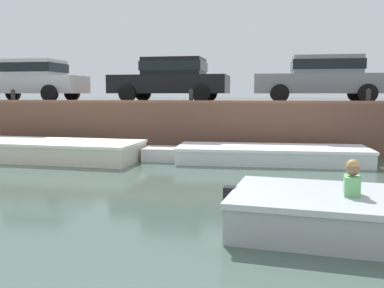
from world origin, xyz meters
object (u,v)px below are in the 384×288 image
(boat_moored_central_white, at_px, (262,154))
(mooring_bollard_west, at_px, (13,95))
(car_left_inner_black, at_px, (172,78))
(mooring_bollard_mid, at_px, (191,95))
(car_centre_grey, at_px, (322,77))
(boat_moored_west_cream, at_px, (34,150))
(car_leftmost_silver, at_px, (31,79))
(mooring_bollard_east, at_px, (368,95))

(boat_moored_central_white, distance_m, mooring_bollard_west, 8.76)
(car_left_inner_black, height_order, mooring_bollard_mid, car_left_inner_black)
(car_centre_grey, distance_m, mooring_bollard_west, 10.55)
(boat_moored_central_white, height_order, mooring_bollard_west, mooring_bollard_west)
(boat_moored_central_white, distance_m, car_centre_grey, 4.38)
(boat_moored_west_cream, height_order, mooring_bollard_mid, mooring_bollard_mid)
(boat_moored_central_white, bearing_deg, car_left_inner_black, 135.10)
(car_leftmost_silver, bearing_deg, mooring_bollard_mid, -13.39)
(boat_moored_west_cream, distance_m, mooring_bollard_mid, 5.04)
(boat_moored_central_white, xyz_separation_m, mooring_bollard_east, (3.13, 1.70, 1.62))
(car_leftmost_silver, distance_m, mooring_bollard_east, 11.85)
(mooring_bollard_east, bearing_deg, car_leftmost_silver, 172.67)
(boat_moored_west_cream, bearing_deg, car_centre_grey, 23.32)
(mooring_bollard_west, bearing_deg, mooring_bollard_east, 0.00)
(car_left_inner_black, distance_m, mooring_bollard_mid, 1.88)
(boat_moored_west_cream, bearing_deg, boat_moored_central_white, 4.09)
(mooring_bollard_mid, distance_m, mooring_bollard_east, 5.40)
(boat_moored_central_white, xyz_separation_m, car_centre_grey, (1.98, 3.21, 2.23))
(car_leftmost_silver, xyz_separation_m, car_centre_grey, (10.59, 0.00, 0.00))
(mooring_bollard_mid, bearing_deg, car_centre_grey, 19.56)
(boat_moored_central_white, relative_size, mooring_bollard_mid, 13.94)
(car_centre_grey, bearing_deg, boat_moored_west_cream, -156.68)
(car_leftmost_silver, bearing_deg, car_left_inner_black, -0.01)
(boat_moored_west_cream, relative_size, car_centre_grey, 1.57)
(car_leftmost_silver, bearing_deg, boat_moored_west_cream, -60.66)
(boat_moored_central_white, relative_size, car_centre_grey, 1.41)
(car_centre_grey, relative_size, mooring_bollard_west, 9.88)
(car_leftmost_silver, distance_m, car_centre_grey, 10.59)
(boat_moored_west_cream, height_order, boat_moored_central_white, boat_moored_west_cream)
(car_leftmost_silver, bearing_deg, car_centre_grey, 0.00)
(car_left_inner_black, relative_size, mooring_bollard_east, 9.43)
(mooring_bollard_mid, bearing_deg, car_leftmost_silver, 166.61)
(car_left_inner_black, bearing_deg, mooring_bollard_mid, -57.90)
(boat_moored_central_white, bearing_deg, car_leftmost_silver, 159.58)
(car_left_inner_black, relative_size, mooring_bollard_west, 9.43)
(mooring_bollard_mid, bearing_deg, car_left_inner_black, 122.10)
(mooring_bollard_east, bearing_deg, boat_moored_west_cream, -167.39)
(car_left_inner_black, bearing_deg, boat_moored_west_cream, -132.18)
(car_centre_grey, height_order, mooring_bollard_west, car_centre_grey)
(car_centre_grey, relative_size, mooring_bollard_east, 9.88)
(mooring_bollard_mid, bearing_deg, boat_moored_central_white, -36.77)
(boat_moored_west_cream, height_order, mooring_bollard_east, mooring_bollard_east)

